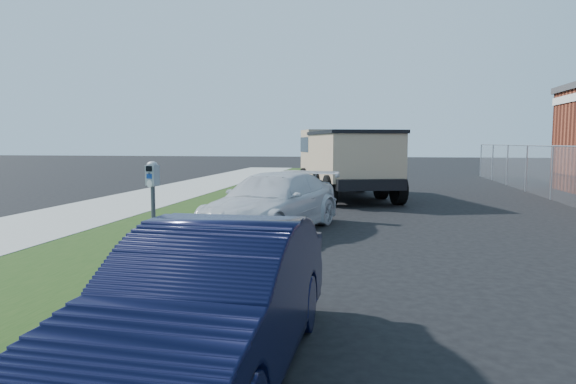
% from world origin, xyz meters
% --- Properties ---
extents(ground, '(120.00, 120.00, 0.00)m').
position_xyz_m(ground, '(0.00, 0.00, 0.00)').
color(ground, black).
rests_on(ground, ground).
extents(streetside, '(6.12, 50.00, 0.15)m').
position_xyz_m(streetside, '(-5.57, 2.00, 0.07)').
color(streetside, gray).
rests_on(streetside, ground).
extents(parking_meter, '(0.24, 0.20, 1.48)m').
position_xyz_m(parking_meter, '(-3.28, -0.74, 1.21)').
color(parking_meter, '#3F4247').
rests_on(parking_meter, ground).
extents(white_wagon, '(2.89, 4.65, 1.26)m').
position_xyz_m(white_wagon, '(-1.99, 2.48, 0.63)').
color(white_wagon, silver).
rests_on(white_wagon, ground).
extents(navy_sedan, '(1.40, 3.83, 1.26)m').
position_xyz_m(navy_sedan, '(-1.08, -4.44, 0.63)').
color(navy_sedan, black).
rests_on(navy_sedan, ground).
extents(dump_truck, '(4.02, 6.50, 2.40)m').
position_xyz_m(dump_truck, '(-0.89, 9.74, 1.35)').
color(dump_truck, black).
rests_on(dump_truck, ground).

